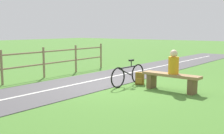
{
  "coord_description": "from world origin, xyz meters",
  "views": [
    {
      "loc": [
        -5.18,
        7.08,
        1.79
      ],
      "look_at": [
        -1.06,
        1.66,
        0.86
      ],
      "focal_mm": 43.62,
      "sensor_mm": 36.0,
      "label": 1
    }
  ],
  "objects_px": {
    "bench": "(171,79)",
    "person_seated": "(174,63)",
    "bicycle": "(128,75)",
    "backpack": "(140,78)"
  },
  "relations": [
    {
      "from": "person_seated",
      "to": "bicycle",
      "type": "bearing_deg",
      "value": 7.07
    },
    {
      "from": "backpack",
      "to": "bicycle",
      "type": "bearing_deg",
      "value": 63.6
    },
    {
      "from": "bench",
      "to": "person_seated",
      "type": "distance_m",
      "value": 0.48
    },
    {
      "from": "bench",
      "to": "backpack",
      "type": "relative_size",
      "value": 4.45
    },
    {
      "from": "person_seated",
      "to": "bicycle",
      "type": "distance_m",
      "value": 1.59
    },
    {
      "from": "person_seated",
      "to": "backpack",
      "type": "xyz_separation_m",
      "value": [
        1.31,
        -0.28,
        -0.63
      ]
    },
    {
      "from": "bench",
      "to": "person_seated",
      "type": "height_order",
      "value": "person_seated"
    },
    {
      "from": "bench",
      "to": "person_seated",
      "type": "xyz_separation_m",
      "value": [
        -0.07,
        0.0,
        0.47
      ]
    },
    {
      "from": "bicycle",
      "to": "backpack",
      "type": "relative_size",
      "value": 4.2
    },
    {
      "from": "bench",
      "to": "bicycle",
      "type": "height_order",
      "value": "bicycle"
    }
  ]
}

